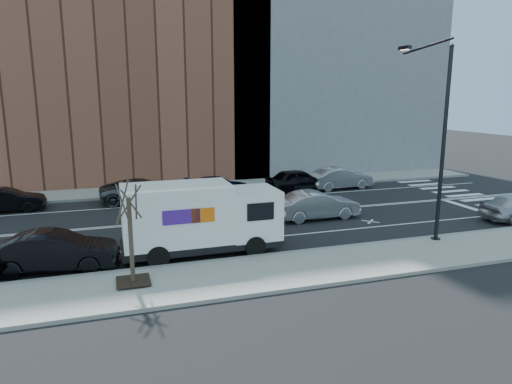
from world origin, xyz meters
TOP-DOWN VIEW (x-y plane):
  - ground at (0.00, 0.00)m, footprint 120.00×120.00m
  - sidewalk_near at (0.00, -8.80)m, footprint 44.00×3.60m
  - sidewalk_far at (0.00, 8.80)m, footprint 44.00×3.60m
  - curb_near at (0.00, -7.00)m, footprint 44.00×0.25m
  - curb_far at (0.00, 7.00)m, footprint 44.00×0.25m
  - crosswalk at (16.00, 0.00)m, footprint 3.00×14.00m
  - road_markings at (0.00, 0.00)m, footprint 40.00×8.60m
  - bldg_brick at (-8.00, 15.60)m, footprint 26.00×10.00m
  - bldg_concrete at (12.00, 15.60)m, footprint 20.00×10.00m
  - streetlight at (7.00, -6.91)m, footprint 0.44×4.02m
  - street_tree at (-7.00, -8.40)m, footprint 1.20×1.20m
  - fedex_van at (-3.95, -5.60)m, footprint 6.91×2.50m
  - far_parked_b at (-13.60, 5.34)m, footprint 4.35×1.64m
  - far_parked_c at (-5.60, 5.52)m, footprint 5.52×2.60m
  - far_parked_d at (-0.45, 5.92)m, footprint 4.69×2.06m
  - far_parked_e at (5.42, 5.55)m, footprint 4.95×2.22m
  - far_parked_f at (8.80, 5.51)m, footprint 5.03×2.06m
  - driving_sedan at (3.44, -1.80)m, footprint 4.82×1.77m
  - near_parked_rear_a at (-9.83, -5.78)m, footprint 4.94×2.20m

SIDE VIEW (x-z plane):
  - ground at x=0.00m, z-range 0.00..0.00m
  - crosswalk at x=16.00m, z-range 0.00..0.01m
  - road_markings at x=0.00m, z-range 0.00..0.01m
  - sidewalk_near at x=0.00m, z-range 0.00..0.15m
  - sidewalk_far at x=0.00m, z-range 0.00..0.15m
  - curb_near at x=0.00m, z-range 0.00..0.17m
  - curb_far at x=0.00m, z-range 0.00..0.17m
  - far_parked_d at x=-0.45m, z-range 0.00..1.34m
  - far_parked_b at x=-13.60m, z-range 0.00..1.42m
  - far_parked_c at x=-5.60m, z-range 0.00..1.52m
  - near_parked_rear_a at x=-9.83m, z-range 0.00..1.58m
  - driving_sedan at x=3.44m, z-range 0.00..1.58m
  - far_parked_f at x=8.80m, z-range 0.00..1.62m
  - far_parked_e at x=5.42m, z-range 0.00..1.65m
  - street_tree at x=-7.00m, z-range -0.42..3.33m
  - fedex_van at x=-3.95m, z-range 0.08..3.22m
  - streetlight at x=7.00m, z-range 0.41..9.75m
  - bldg_brick at x=-8.00m, z-range 0.00..22.00m
  - bldg_concrete at x=12.00m, z-range 0.00..26.00m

